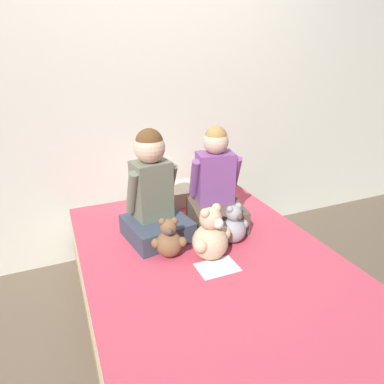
{
  "coord_description": "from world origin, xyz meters",
  "views": [
    {
      "loc": [
        -0.7,
        -1.36,
        1.54
      ],
      "look_at": [
        0.0,
        0.32,
        0.77
      ],
      "focal_mm": 32.0,
      "sensor_mm": 36.0,
      "label": 1
    }
  ],
  "objects_px": {
    "pillow_at_headboard": "(165,196)",
    "teddy_bear_between_children": "(211,237)",
    "teddy_bear_held_by_left_child": "(169,240)",
    "sign_card": "(217,267)",
    "child_on_right": "(216,189)",
    "child_on_left": "(153,195)",
    "teddy_bear_held_by_right_child": "(233,226)",
    "bed": "(214,299)"
  },
  "relations": [
    {
      "from": "bed",
      "to": "child_on_right",
      "type": "relative_size",
      "value": 3.14
    },
    {
      "from": "child_on_right",
      "to": "sign_card",
      "type": "relative_size",
      "value": 2.99
    },
    {
      "from": "child_on_left",
      "to": "child_on_right",
      "type": "distance_m",
      "value": 0.4
    },
    {
      "from": "teddy_bear_between_children",
      "to": "sign_card",
      "type": "distance_m",
      "value": 0.16
    },
    {
      "from": "child_on_right",
      "to": "bed",
      "type": "bearing_deg",
      "value": -106.59
    },
    {
      "from": "teddy_bear_held_by_left_child",
      "to": "teddy_bear_between_children",
      "type": "bearing_deg",
      "value": -11.02
    },
    {
      "from": "teddy_bear_between_children",
      "to": "pillow_at_headboard",
      "type": "distance_m",
      "value": 0.77
    },
    {
      "from": "child_on_right",
      "to": "pillow_at_headboard",
      "type": "xyz_separation_m",
      "value": [
        -0.19,
        0.42,
        -0.18
      ]
    },
    {
      "from": "child_on_left",
      "to": "pillow_at_headboard",
      "type": "xyz_separation_m",
      "value": [
        0.21,
        0.42,
        -0.21
      ]
    },
    {
      "from": "child_on_left",
      "to": "teddy_bear_held_by_left_child",
      "type": "bearing_deg",
      "value": -98.12
    },
    {
      "from": "child_on_left",
      "to": "pillow_at_headboard",
      "type": "bearing_deg",
      "value": 54.34
    },
    {
      "from": "child_on_right",
      "to": "teddy_bear_held_by_right_child",
      "type": "height_order",
      "value": "child_on_right"
    },
    {
      "from": "bed",
      "to": "teddy_bear_between_children",
      "type": "xyz_separation_m",
      "value": [
        -0.01,
        0.05,
        0.38
      ]
    },
    {
      "from": "teddy_bear_held_by_right_child",
      "to": "pillow_at_headboard",
      "type": "xyz_separation_m",
      "value": [
        -0.19,
        0.67,
        -0.04
      ]
    },
    {
      "from": "bed",
      "to": "pillow_at_headboard",
      "type": "relative_size",
      "value": 4.12
    },
    {
      "from": "teddy_bear_held_by_right_child",
      "to": "teddy_bear_between_children",
      "type": "relative_size",
      "value": 0.77
    },
    {
      "from": "teddy_bear_held_by_right_child",
      "to": "teddy_bear_held_by_left_child",
      "type": "bearing_deg",
      "value": 163.3
    },
    {
      "from": "bed",
      "to": "sign_card",
      "type": "xyz_separation_m",
      "value": [
        -0.01,
        -0.05,
        0.25
      ]
    },
    {
      "from": "pillow_at_headboard",
      "to": "sign_card",
      "type": "relative_size",
      "value": 2.28
    },
    {
      "from": "child_on_right",
      "to": "child_on_left",
      "type": "bearing_deg",
      "value": -171.1
    },
    {
      "from": "child_on_left",
      "to": "teddy_bear_held_by_right_child",
      "type": "distance_m",
      "value": 0.5
    },
    {
      "from": "teddy_bear_between_children",
      "to": "sign_card",
      "type": "relative_size",
      "value": 1.46
    },
    {
      "from": "bed",
      "to": "sign_card",
      "type": "relative_size",
      "value": 9.39
    },
    {
      "from": "child_on_right",
      "to": "teddy_bear_held_by_left_child",
      "type": "relative_size",
      "value": 2.73
    },
    {
      "from": "child_on_left",
      "to": "sign_card",
      "type": "bearing_deg",
      "value": -75.47
    },
    {
      "from": "bed",
      "to": "sign_card",
      "type": "bearing_deg",
      "value": -103.56
    },
    {
      "from": "bed",
      "to": "teddy_bear_between_children",
      "type": "relative_size",
      "value": 6.41
    },
    {
      "from": "teddy_bear_held_by_left_child",
      "to": "pillow_at_headboard",
      "type": "relative_size",
      "value": 0.48
    },
    {
      "from": "child_on_left",
      "to": "teddy_bear_between_children",
      "type": "relative_size",
      "value": 2.11
    },
    {
      "from": "pillow_at_headboard",
      "to": "teddy_bear_between_children",
      "type": "bearing_deg",
      "value": -90.49
    },
    {
      "from": "bed",
      "to": "teddy_bear_held_by_right_child",
      "type": "height_order",
      "value": "teddy_bear_held_by_right_child"
    },
    {
      "from": "child_on_right",
      "to": "teddy_bear_held_by_left_child",
      "type": "bearing_deg",
      "value": -139.12
    },
    {
      "from": "bed",
      "to": "teddy_bear_held_by_right_child",
      "type": "relative_size",
      "value": 8.28
    },
    {
      "from": "child_on_left",
      "to": "pillow_at_headboard",
      "type": "height_order",
      "value": "child_on_left"
    },
    {
      "from": "teddy_bear_held_by_right_child",
      "to": "bed",
      "type": "bearing_deg",
      "value": -157.87
    },
    {
      "from": "teddy_bear_between_children",
      "to": "sign_card",
      "type": "bearing_deg",
      "value": -115.05
    },
    {
      "from": "teddy_bear_held_by_left_child",
      "to": "teddy_bear_held_by_right_child",
      "type": "relative_size",
      "value": 0.97
    },
    {
      "from": "teddy_bear_between_children",
      "to": "sign_card",
      "type": "xyz_separation_m",
      "value": [
        -0.01,
        -0.1,
        -0.13
      ]
    },
    {
      "from": "child_on_left",
      "to": "teddy_bear_held_by_left_child",
      "type": "height_order",
      "value": "child_on_left"
    },
    {
      "from": "child_on_right",
      "to": "pillow_at_headboard",
      "type": "height_order",
      "value": "child_on_right"
    },
    {
      "from": "teddy_bear_held_by_left_child",
      "to": "teddy_bear_held_by_right_child",
      "type": "xyz_separation_m",
      "value": [
        0.39,
        -0.0,
        0.0
      ]
    },
    {
      "from": "teddy_bear_held_by_left_child",
      "to": "child_on_right",
      "type": "bearing_deg",
      "value": 48.05
    }
  ]
}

